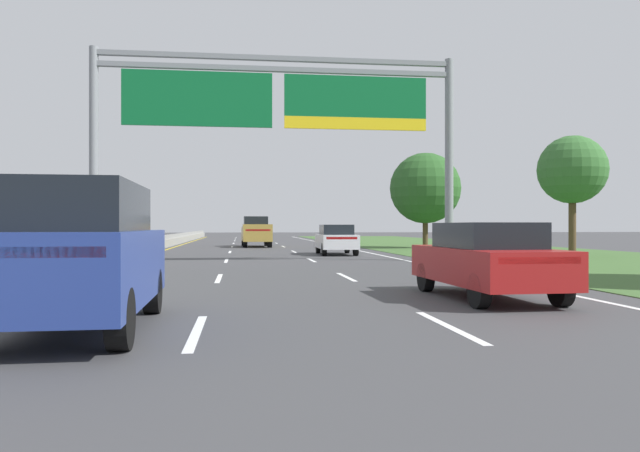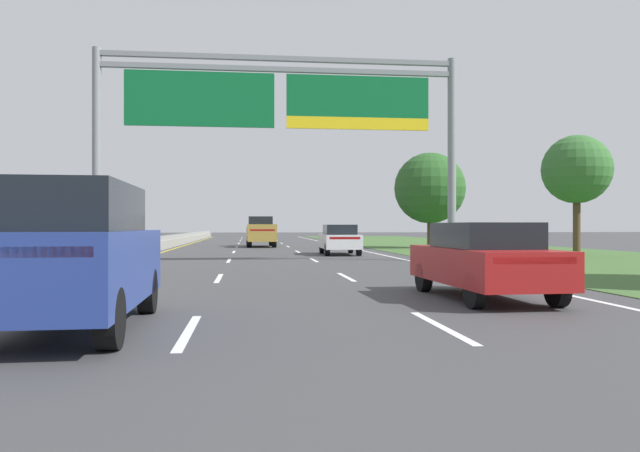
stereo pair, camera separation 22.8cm
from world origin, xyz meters
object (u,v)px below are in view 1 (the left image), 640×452
Objects in this scene: roadside_tree_mid at (572,170)px; car_white_right_lane_sedan at (336,239)px; car_red_right_lane_sedan at (486,259)px; pickup_truck_gold at (256,232)px; car_blue_left_lane_suv at (80,254)px; roadside_tree_far at (425,188)px; overhead_sign_gantry at (278,112)px.

car_white_right_lane_sedan is at bearing 163.91° from roadside_tree_mid.
roadside_tree_mid is at bearing -35.98° from car_red_right_lane_sedan.
pickup_truck_gold reaches higher than car_blue_left_lane_suv.
car_blue_left_lane_suv is 0.73× the size of roadside_tree_far.
pickup_truck_gold is (-0.43, 19.38, -5.14)m from overhead_sign_gantry.
overhead_sign_gantry reaches higher than pickup_truck_gold.
pickup_truck_gold is 0.84× the size of roadside_tree_far.
overhead_sign_gantry is 2.77× the size of pickup_truck_gold.
car_blue_left_lane_suv is at bearing 163.76° from car_white_right_lane_sedan.
car_red_right_lane_sedan is 0.69× the size of roadside_tree_far.
car_blue_left_lane_suv is at bearing 110.74° from car_red_right_lane_sedan.
roadside_tree_far is at bearing 108.75° from roadside_tree_mid.
car_blue_left_lane_suv is 27.19m from roadside_tree_mid.
car_blue_left_lane_suv is (-7.35, -3.03, 0.28)m from car_red_right_lane_sedan.
car_red_right_lane_sedan is at bearing -104.57° from roadside_tree_far.
roadside_tree_mid is (15.24, -16.07, 3.20)m from pickup_truck_gold.
overhead_sign_gantry is 3.38× the size of car_red_right_lane_sedan.
car_white_right_lane_sedan is at bearing -1.41° from car_red_right_lane_sedan.
roadside_tree_mid is 12.32m from roadside_tree_far.
car_red_right_lane_sedan is at bearing -68.79° from car_blue_left_lane_suv.
roadside_tree_mid is at bearing -44.81° from car_blue_left_lane_suv.
pickup_truck_gold is 12.47m from roadside_tree_far.
roadside_tree_far is (7.32, 28.18, 3.24)m from car_red_right_lane_sedan.
car_red_right_lane_sedan is at bearing -124.34° from roadside_tree_mid.
car_red_right_lane_sedan is at bearing -75.05° from overhead_sign_gantry.
car_white_right_lane_sedan is at bearing -164.38° from pickup_truck_gold.
car_red_right_lane_sedan is 1.00× the size of car_white_right_lane_sedan.
roadside_tree_mid is (11.28, 16.52, 3.46)m from car_red_right_lane_sedan.
roadside_tree_mid is at bearing -137.76° from pickup_truck_gold.
car_blue_left_lane_suv is at bearing 173.33° from pickup_truck_gold.
car_red_right_lane_sedan is at bearing -178.34° from car_white_right_lane_sedan.
pickup_truck_gold is at bearing 91.27° from overhead_sign_gantry.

